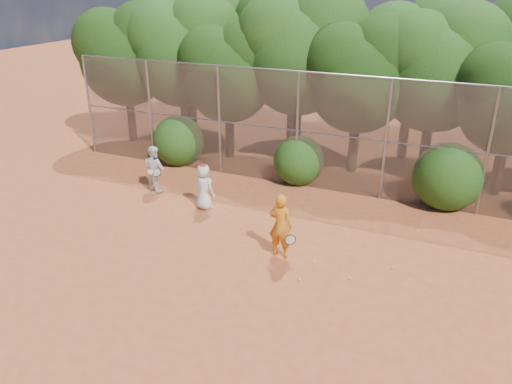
% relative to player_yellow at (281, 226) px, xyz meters
% --- Properties ---
extents(ground, '(80.00, 80.00, 0.00)m').
position_rel_player_yellow_xyz_m(ground, '(-0.28, -1.19, -0.89)').
color(ground, '#A44A25').
rests_on(ground, ground).
extents(fence_back, '(20.05, 0.09, 4.03)m').
position_rel_player_yellow_xyz_m(fence_back, '(-0.40, 4.81, 1.16)').
color(fence_back, gray).
rests_on(fence_back, ground).
extents(tree_0, '(4.38, 3.81, 6.00)m').
position_rel_player_yellow_xyz_m(tree_0, '(-9.72, 6.85, 3.04)').
color(tree_0, black).
rests_on(tree_0, ground).
extents(tree_1, '(4.64, 4.03, 6.35)m').
position_rel_player_yellow_xyz_m(tree_1, '(-7.22, 7.35, 3.27)').
color(tree_1, black).
rests_on(tree_1, ground).
extents(tree_2, '(3.99, 3.47, 5.47)m').
position_rel_player_yellow_xyz_m(tree_2, '(-4.73, 6.64, 2.70)').
color(tree_2, black).
rests_on(tree_2, ground).
extents(tree_3, '(4.89, 4.26, 6.70)m').
position_rel_player_yellow_xyz_m(tree_3, '(-2.22, 7.65, 3.51)').
color(tree_3, black).
rests_on(tree_3, ground).
extents(tree_4, '(4.19, 3.64, 5.73)m').
position_rel_player_yellow_xyz_m(tree_4, '(0.28, 7.05, 2.87)').
color(tree_4, black).
rests_on(tree_4, ground).
extents(tree_5, '(4.51, 3.92, 6.17)m').
position_rel_player_yellow_xyz_m(tree_5, '(2.78, 7.85, 3.16)').
color(tree_5, black).
rests_on(tree_5, ground).
extents(tree_9, '(4.83, 4.20, 6.62)m').
position_rel_player_yellow_xyz_m(tree_9, '(-8.22, 9.65, 3.45)').
color(tree_9, black).
rests_on(tree_9, ground).
extents(tree_10, '(5.15, 4.48, 7.06)m').
position_rel_player_yellow_xyz_m(tree_10, '(-3.21, 9.86, 3.74)').
color(tree_10, black).
rests_on(tree_10, ground).
extents(tree_11, '(4.64, 4.03, 6.35)m').
position_rel_player_yellow_xyz_m(tree_11, '(1.78, 9.45, 3.27)').
color(tree_11, black).
rests_on(tree_11, ground).
extents(bush_0, '(2.00, 2.00, 2.00)m').
position_rel_player_yellow_xyz_m(bush_0, '(-6.28, 5.11, 0.11)').
color(bush_0, '#1A4010').
rests_on(bush_0, ground).
extents(bush_1, '(1.80, 1.80, 1.80)m').
position_rel_player_yellow_xyz_m(bush_1, '(-1.28, 5.11, 0.01)').
color(bush_1, '#1A4010').
rests_on(bush_1, ground).
extents(bush_2, '(2.20, 2.20, 2.20)m').
position_rel_player_yellow_xyz_m(bush_2, '(3.72, 5.11, 0.21)').
color(bush_2, '#1A4010').
rests_on(bush_2, ground).
extents(player_yellow, '(0.82, 0.52, 1.78)m').
position_rel_player_yellow_xyz_m(player_yellow, '(0.00, 0.00, 0.00)').
color(player_yellow, orange).
rests_on(player_yellow, ground).
extents(player_teen, '(0.82, 0.64, 1.51)m').
position_rel_player_yellow_xyz_m(player_teen, '(-3.27, 1.77, -0.14)').
color(player_teen, silver).
rests_on(player_teen, ground).
extents(player_white, '(0.94, 0.84, 1.60)m').
position_rel_player_yellow_xyz_m(player_white, '(-5.57, 2.40, -0.09)').
color(player_white, white).
rests_on(player_white, ground).
extents(ball_0, '(0.07, 0.07, 0.07)m').
position_rel_player_yellow_xyz_m(ball_0, '(0.87, -0.93, -0.85)').
color(ball_0, '#C3DD28').
rests_on(ball_0, ground).
extents(ball_1, '(0.07, 0.07, 0.07)m').
position_rel_player_yellow_xyz_m(ball_1, '(1.99, 2.54, -0.85)').
color(ball_1, '#C3DD28').
rests_on(ball_1, ground).
extents(ball_2, '(0.07, 0.07, 0.07)m').
position_rel_player_yellow_xyz_m(ball_2, '(2.00, -0.41, -0.85)').
color(ball_2, '#C3DD28').
rests_on(ball_2, ground).
extents(ball_3, '(0.07, 0.07, 0.07)m').
position_rel_player_yellow_xyz_m(ball_3, '(2.88, 0.50, -0.85)').
color(ball_3, '#C3DD28').
rests_on(ball_3, ground).
extents(ball_4, '(0.07, 0.07, 0.07)m').
position_rel_player_yellow_xyz_m(ball_4, '(0.97, -0.03, -0.85)').
color(ball_4, '#C3DD28').
rests_on(ball_4, ground).
extents(ball_5, '(0.07, 0.07, 0.07)m').
position_rel_player_yellow_xyz_m(ball_5, '(3.21, 2.85, -0.85)').
color(ball_5, '#C3DD28').
rests_on(ball_5, ground).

